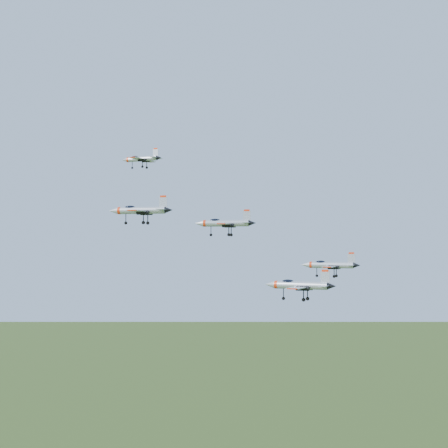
% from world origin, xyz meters
% --- Properties ---
extents(jet_lead, '(10.86, 8.96, 2.90)m').
position_xyz_m(jet_lead, '(-26.80, 14.38, 143.77)').
color(jet_lead, '#B4B9C2').
extents(jet_left_high, '(12.68, 10.59, 3.39)m').
position_xyz_m(jet_left_high, '(-1.38, 2.50, 128.02)').
color(jet_left_high, '#B4B9C2').
extents(jet_right_high, '(11.78, 9.82, 3.15)m').
position_xyz_m(jet_right_high, '(-8.91, -18.80, 129.64)').
color(jet_right_high, '#B4B9C2').
extents(jet_left_low, '(11.57, 9.50, 3.10)m').
position_xyz_m(jet_left_low, '(19.16, 5.81, 119.79)').
color(jet_left_low, '#B4B9C2').
extents(jet_right_low, '(12.02, 9.94, 3.21)m').
position_xyz_m(jet_right_low, '(18.55, -16.07, 117.20)').
color(jet_right_low, '#B4B9C2').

